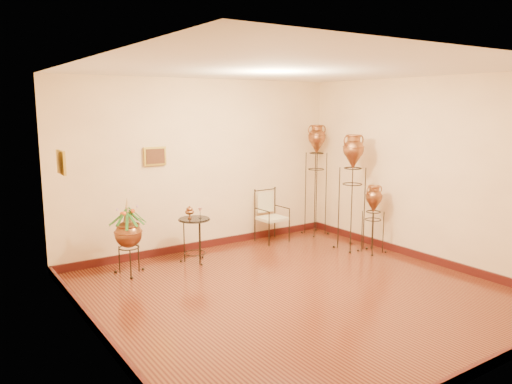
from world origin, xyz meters
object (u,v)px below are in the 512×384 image
amphora_mid (352,191)px  side_table (195,239)px  planter_urn (128,231)px  amphora_tall (316,179)px  armchair (272,216)px

amphora_mid → side_table: bearing=162.1°
side_table → planter_urn: bearing=179.5°
amphora_mid → side_table: size_ratio=2.24×
amphora_tall → amphora_mid: (-0.15, -1.08, -0.07)m
armchair → amphora_tall: bearing=-2.2°
side_table → amphora_mid: bearing=-17.9°
amphora_mid → armchair: 1.47m
planter_urn → armchair: planter_urn is taller
amphora_tall → armchair: 1.15m
armchair → side_table: size_ratio=1.06×
armchair → side_table: bearing=-172.7°
planter_urn → armchair: size_ratio=1.23×
amphora_tall → side_table: (-2.65, -0.28, -0.69)m
armchair → side_table: (-1.66, -0.28, -0.10)m
amphora_tall → planter_urn: amphora_tall is taller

